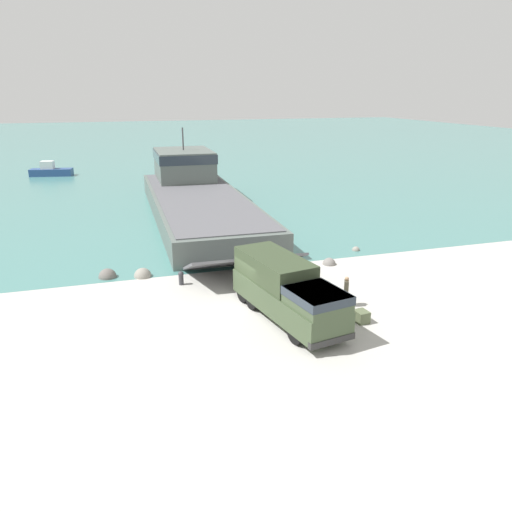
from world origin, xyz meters
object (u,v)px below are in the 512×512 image
(landing_craft, at_px, (195,193))
(soldier_on_ramp, at_px, (346,289))
(moored_boat_a, at_px, (51,171))
(cargo_crate, at_px, (361,317))
(mooring_bollard, at_px, (181,277))
(military_truck, at_px, (287,290))

(landing_craft, distance_m, soldier_on_ramp, 25.66)
(landing_craft, bearing_deg, moored_boat_a, 120.78)
(landing_craft, xyz_separation_m, moored_boat_a, (-15.47, 27.60, -1.15))
(soldier_on_ramp, bearing_deg, cargo_crate, -67.58)
(mooring_bollard, bearing_deg, cargo_crate, -44.80)
(military_truck, height_order, cargo_crate, military_truck)
(landing_craft, distance_m, military_truck, 25.88)
(moored_boat_a, bearing_deg, mooring_bollard, 23.85)
(landing_craft, relative_size, cargo_crate, 44.96)
(military_truck, bearing_deg, cargo_crate, 55.37)
(military_truck, height_order, moored_boat_a, military_truck)
(soldier_on_ramp, relative_size, mooring_bollard, 2.00)
(mooring_bollard, bearing_deg, military_truck, -54.88)
(soldier_on_ramp, bearing_deg, landing_craft, 124.69)
(landing_craft, relative_size, military_truck, 3.98)
(moored_boat_a, xyz_separation_m, mooring_bollard, (10.95, -47.05, -0.22))
(military_truck, xyz_separation_m, mooring_bollard, (-4.52, 6.42, -1.14))
(soldier_on_ramp, xyz_separation_m, mooring_bollard, (-8.21, 5.92, -0.53))
(cargo_crate, bearing_deg, military_truck, 155.93)
(cargo_crate, bearing_deg, landing_craft, 97.37)
(mooring_bollard, bearing_deg, landing_craft, 76.94)
(military_truck, xyz_separation_m, moored_boat_a, (-15.47, 53.48, -0.92))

